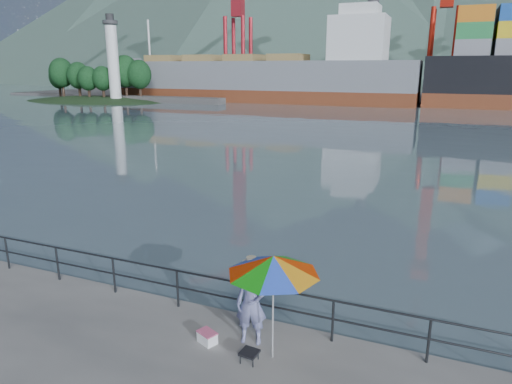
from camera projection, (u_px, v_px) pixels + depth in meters
harbor_water at (422, 89)px, 126.38m from camera, size 500.00×280.00×0.00m
far_dock at (465, 98)px, 89.72m from camera, size 200.00×40.00×0.40m
guardrail at (145, 281)px, 11.93m from camera, size 22.00×0.06×1.03m
lighthouse_islet at (94, 98)px, 86.02m from camera, size 48.00×26.40×19.20m
fisherman at (252, 303)px, 9.96m from camera, size 0.78×0.61×1.89m
beach_umbrella at (273, 265)px, 9.09m from camera, size 2.06×2.06×2.32m
folding_stool at (249, 356)px, 9.48m from camera, size 0.39×0.39×0.24m
cooler_bag at (207, 338)px, 10.13m from camera, size 0.49×0.42×0.24m
fishing_rod at (271, 316)px, 11.24m from camera, size 0.57×1.48×1.11m
bulk_carrier at (269, 78)px, 83.38m from camera, size 56.40×9.76×14.50m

